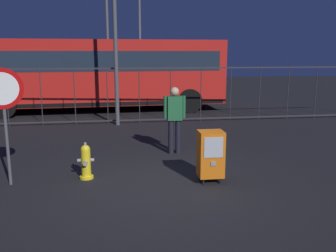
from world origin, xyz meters
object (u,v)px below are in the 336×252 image
fire_hydrant (86,162)px  street_light_near_left (140,30)px  newspaper_box_primary (211,154)px  pedestrian (175,116)px  stop_sign (3,102)px  bus_far (90,67)px  bus_near (100,71)px  street_light_near_right (107,25)px

fire_hydrant → street_light_near_left: street_light_near_left is taller
newspaper_box_primary → pedestrian: bearing=99.7°
newspaper_box_primary → stop_sign: bearing=174.2°
stop_sign → street_light_near_left: bearing=76.7°
stop_sign → pedestrian: bearing=26.7°
bus_far → bus_near: bearing=-84.1°
fire_hydrant → newspaper_box_primary: bearing=-12.7°
newspaper_box_primary → bus_near: size_ratio=0.10×
newspaper_box_primary → street_light_near_left: 15.75m
bus_far → street_light_near_left: size_ratio=1.66×
stop_sign → street_light_near_right: size_ratio=0.35×
newspaper_box_primary → street_light_near_right: bearing=100.3°
stop_sign → bus_far: (0.73, 13.14, 0.11)m
pedestrian → bus_far: bus_far is taller
pedestrian → street_light_near_left: street_light_near_left is taller
street_light_near_left → bus_near: bearing=-109.5°
street_light_near_left → stop_sign: bearing=-103.3°
newspaper_box_primary → pedestrian: size_ratio=0.61×
stop_sign → street_light_near_left: 15.59m
bus_far → street_light_near_right: (1.00, -1.92, 2.04)m
newspaper_box_primary → bus_near: bearing=104.7°
pedestrian → stop_sign: bearing=-153.3°
newspaper_box_primary → street_light_near_right: 12.22m
newspaper_box_primary → bus_near: (-2.46, 9.34, 1.14)m
newspaper_box_primary → pedestrian: pedestrian is taller
newspaper_box_primary → pedestrian: 2.20m
stop_sign → bus_near: size_ratio=0.21×
bus_far → fire_hydrant: bearing=-89.9°
fire_hydrant → bus_near: 8.90m
pedestrian → bus_far: (-2.75, 11.39, 0.76)m
stop_sign → street_light_near_right: (1.73, 11.22, 2.15)m
street_light_near_left → street_light_near_right: 4.21m
fire_hydrant → street_light_near_left: 15.40m
bus_far → street_light_near_left: (2.81, 1.89, 2.05)m
pedestrian → street_light_near_right: bearing=100.4°
bus_near → newspaper_box_primary: bearing=-77.5°
bus_far → street_light_near_right: 2.98m
bus_near → stop_sign: bearing=-101.1°
fire_hydrant → street_light_near_left: size_ratio=0.12×
fire_hydrant → newspaper_box_primary: (2.42, -0.55, 0.22)m
newspaper_box_primary → street_light_near_right: size_ratio=0.16×
fire_hydrant → bus_far: 13.07m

